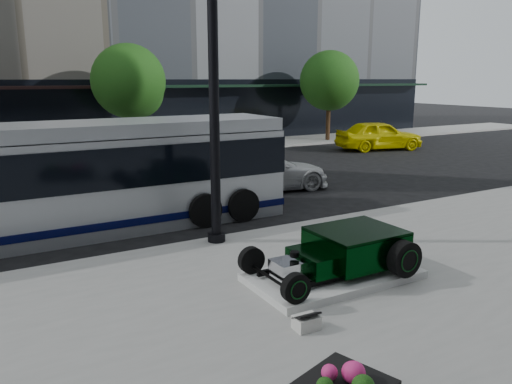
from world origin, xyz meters
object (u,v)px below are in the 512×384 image
lamppost (214,90)px  white_sedan (264,171)px  yellow_taxi (379,135)px  hot_rod (347,249)px  transit_bus (65,179)px

lamppost → white_sedan: size_ratio=1.61×
lamppost → yellow_taxi: lamppost is taller
hot_rod → white_sedan: (2.93, 8.26, 0.02)m
transit_bus → yellow_taxi: (18.48, 7.88, -0.64)m
white_sedan → yellow_taxi: size_ratio=0.99×
lamppost → yellow_taxi: size_ratio=1.60×
hot_rod → yellow_taxi: bearing=44.9°
hot_rod → lamppost: size_ratio=0.41×
transit_bus → white_sedan: 7.56m
transit_bus → yellow_taxi: bearing=23.1°
transit_bus → yellow_taxi: transit_bus is taller
hot_rod → lamppost: (-1.33, 3.35, 3.10)m
white_sedan → yellow_taxi: (11.23, 5.87, 0.13)m
lamppost → yellow_taxi: bearing=34.8°
lamppost → white_sedan: (4.27, 4.91, -3.08)m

